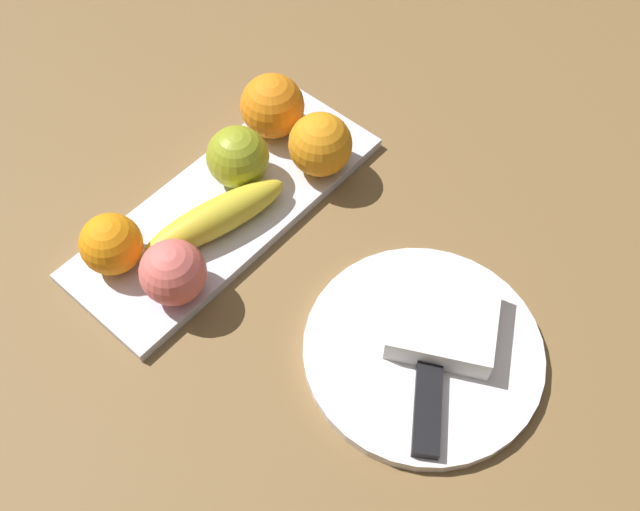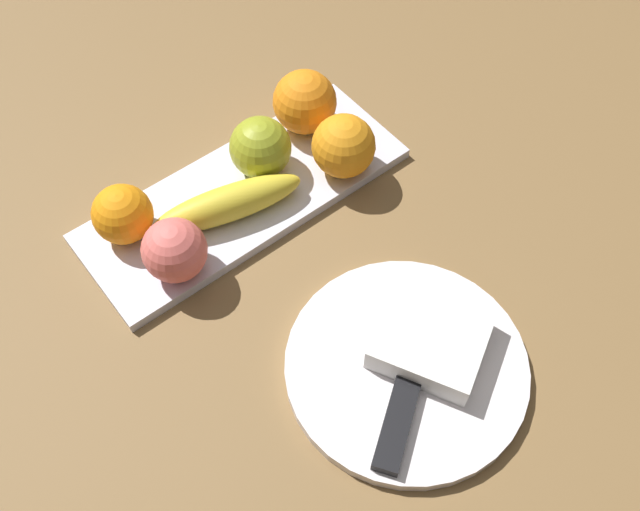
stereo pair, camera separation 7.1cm
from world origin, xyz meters
TOP-DOWN VIEW (x-y plane):
  - ground_plane at (0.00, 0.00)m, footprint 2.40×2.40m
  - fruit_tray at (-0.01, -0.00)m, footprint 0.37×0.14m
  - apple at (0.03, 0.01)m, footprint 0.07×0.07m
  - banana at (-0.04, -0.02)m, footprint 0.17×0.08m
  - orange_near_apple at (-0.14, 0.03)m, footprint 0.06×0.06m
  - orange_near_banana at (0.10, -0.04)m, footprint 0.07×0.07m
  - orange_center at (0.11, 0.04)m, footprint 0.07×0.07m
  - peach at (-0.12, -0.04)m, footprint 0.07×0.07m
  - dinner_plate at (-0.01, -0.27)m, footprint 0.23×0.23m
  - folded_napkin at (0.02, -0.27)m, footprint 0.13×0.13m
  - knife at (-0.04, -0.30)m, footprint 0.16×0.12m

SIDE VIEW (x-z plane):
  - ground_plane at x=0.00m, z-range 0.00..0.00m
  - fruit_tray at x=-0.01m, z-range 0.00..0.01m
  - dinner_plate at x=-0.01m, z-range 0.00..0.01m
  - knife at x=-0.04m, z-range 0.01..0.02m
  - folded_napkin at x=0.02m, z-range 0.01..0.04m
  - banana at x=-0.04m, z-range 0.01..0.05m
  - orange_near_apple at x=-0.14m, z-range 0.01..0.08m
  - peach at x=-0.12m, z-range 0.01..0.08m
  - apple at x=0.03m, z-range 0.01..0.08m
  - orange_near_banana at x=0.10m, z-range 0.01..0.08m
  - orange_center at x=0.11m, z-range 0.01..0.09m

